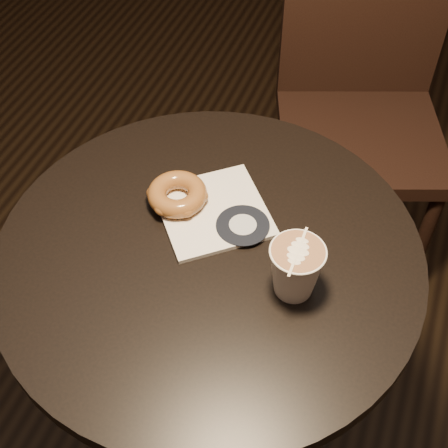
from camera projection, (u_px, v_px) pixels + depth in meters
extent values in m
plane|color=black|center=(214.00, 433.00, 1.58)|extent=(4.50, 4.50, 0.00)
cylinder|color=black|center=(209.00, 254.00, 1.02)|extent=(0.70, 0.70, 0.03)
cylinder|color=black|center=(212.00, 362.00, 1.30)|extent=(0.07, 0.07, 0.70)
cylinder|color=black|center=(214.00, 431.00, 1.57)|extent=(0.44, 0.44, 0.02)
cube|color=black|center=(360.00, 137.00, 1.62)|extent=(0.53, 0.53, 0.04)
cylinder|color=black|center=(290.00, 246.00, 1.68)|extent=(0.04, 0.04, 0.47)
cylinder|color=black|center=(420.00, 247.00, 1.68)|extent=(0.04, 0.04, 0.47)
cylinder|color=black|center=(282.00, 157.00, 1.91)|extent=(0.04, 0.04, 0.47)
cylinder|color=black|center=(397.00, 157.00, 1.91)|extent=(0.04, 0.04, 0.47)
cube|color=white|center=(213.00, 211.00, 1.06)|extent=(0.24, 0.24, 0.01)
torus|color=brown|center=(177.00, 194.00, 1.06)|extent=(0.10, 0.10, 0.03)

